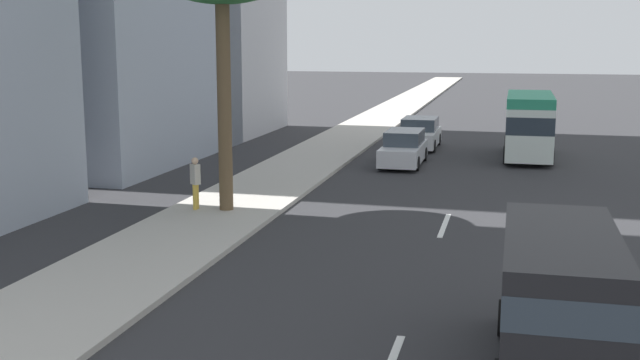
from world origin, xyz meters
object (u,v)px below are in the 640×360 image
object	(u,v)px
car_third	(404,149)
car_fourth	(420,134)
minibus_lead	(529,123)
van_second	(560,294)
pedestrian_near_lamp	(195,181)

from	to	relation	value
car_third	car_fourth	size ratio (longest dim) A/B	1.05
car_third	minibus_lead	bearing A→B (deg)	121.55
van_second	car_third	bearing A→B (deg)	14.50
van_second	car_fourth	world-z (taller)	van_second
pedestrian_near_lamp	car_fourth	bearing A→B (deg)	-68.76
car_third	car_fourth	xyz separation A→B (m)	(5.80, -0.04, 0.01)
car_fourth	pedestrian_near_lamp	world-z (taller)	pedestrian_near_lamp
car_third	pedestrian_near_lamp	size ratio (longest dim) A/B	2.74
minibus_lead	car_third	bearing A→B (deg)	121.55
car_third	pedestrian_near_lamp	distance (m)	12.94
car_third	pedestrian_near_lamp	bearing A→B (deg)	-24.11
minibus_lead	pedestrian_near_lamp	bearing A→B (deg)	144.55
minibus_lead	van_second	world-z (taller)	minibus_lead
car_third	pedestrian_near_lamp	xyz separation A→B (m)	(-11.81, 5.28, 0.36)
minibus_lead	car_third	world-z (taller)	minibus_lead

